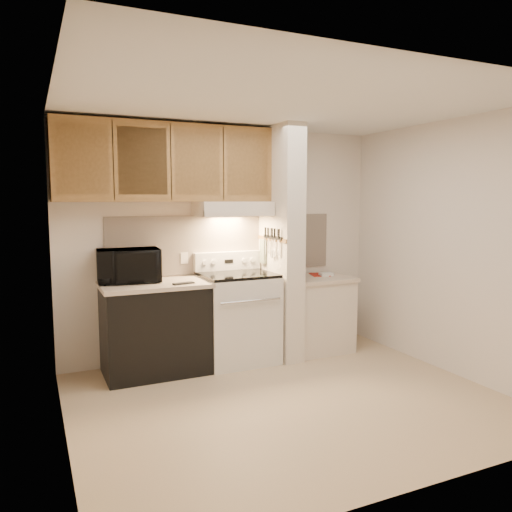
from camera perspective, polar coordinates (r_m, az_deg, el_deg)
floor at (r=4.49m, az=3.77°, el=-16.08°), size 3.60×3.60×0.00m
ceiling at (r=4.22m, az=4.03°, el=17.08°), size 3.60×3.60×0.00m
wall_back at (r=5.53m, az=-3.52°, el=1.58°), size 3.60×2.50×0.02m
wall_left at (r=3.68m, az=-21.59°, el=-1.36°), size 0.02×3.00×2.50m
wall_right at (r=5.27m, az=21.38°, el=0.89°), size 0.02×3.00×2.50m
backsplash at (r=5.52m, az=-3.47°, el=1.41°), size 2.60×0.02×0.63m
range_body at (r=5.34m, az=-2.12°, el=-7.18°), size 0.76×0.65×0.92m
oven_window at (r=5.05m, az=-0.74°, el=-7.52°), size 0.50×0.01×0.30m
oven_handle at (r=4.97m, az=-0.56°, el=-5.16°), size 0.65×0.02×0.02m
cooktop at (r=5.25m, az=-2.14°, el=-2.14°), size 0.74×0.64×0.03m
range_backguard at (r=5.50m, az=-3.28°, el=-0.55°), size 0.76×0.08×0.20m
range_display at (r=5.46m, az=-3.12°, el=-0.60°), size 0.10×0.01×0.04m
range_knob_left_outer at (r=5.36m, az=-5.89°, el=-0.75°), size 0.05×0.02×0.05m
range_knob_left_inner at (r=5.39m, az=-4.89°, el=-0.70°), size 0.05×0.02×0.05m
range_knob_right_inner at (r=5.52m, az=-1.37°, el=-0.51°), size 0.05×0.02×0.05m
range_knob_right_outer at (r=5.56m, az=-0.42°, el=-0.45°), size 0.05×0.02×0.05m
dishwasher_front at (r=5.10m, az=-11.44°, el=-8.27°), size 1.00×0.63×0.87m
left_countertop at (r=5.00m, az=-11.55°, el=-3.22°), size 1.04×0.67×0.04m
spoon_rest at (r=4.87m, az=-8.27°, el=-3.11°), size 0.22×0.11×0.01m
teal_jar at (r=5.20m, az=-12.52°, el=-2.11°), size 0.11×0.11×0.10m
outlet at (r=5.37m, az=-8.19°, el=-0.23°), size 0.08×0.01×0.12m
microwave at (r=5.07m, az=-14.38°, el=-1.06°), size 0.63×0.45×0.33m
partition_pillar at (r=5.42m, az=2.85°, el=1.48°), size 0.22×0.70×2.50m
pillar_trim at (r=5.37m, az=1.76°, el=1.97°), size 0.01×0.70×0.04m
knife_strip at (r=5.32m, az=1.94°, el=2.14°), size 0.02×0.42×0.04m
knife_blade_a at (r=5.18m, az=2.58°, el=0.91°), size 0.01×0.03×0.16m
knife_handle_a at (r=5.16m, az=2.63°, el=2.56°), size 0.02×0.02×0.10m
knife_blade_b at (r=5.26m, az=2.13°, el=0.89°), size 0.01×0.04×0.18m
knife_handle_b at (r=5.25m, az=2.14°, el=2.63°), size 0.02×0.02×0.10m
knife_blade_c at (r=5.31m, az=1.88°, el=0.84°), size 0.01×0.04×0.20m
knife_handle_c at (r=5.31m, az=1.84°, el=2.67°), size 0.02×0.02×0.10m
knife_blade_d at (r=5.39m, az=1.48°, el=1.13°), size 0.01×0.04×0.16m
knife_handle_d at (r=5.39m, az=1.39°, el=2.74°), size 0.02×0.02×0.10m
knife_blade_e at (r=5.48m, az=1.01°, el=1.12°), size 0.01×0.04×0.18m
knife_handle_e at (r=5.45m, az=1.08°, el=2.78°), size 0.02×0.02×0.10m
oven_mitt at (r=5.53m, az=0.82°, el=0.55°), size 0.03×0.11×0.26m
right_cab_base at (r=5.78m, az=6.89°, el=-6.73°), size 0.70×0.60×0.81m
right_countertop at (r=5.70m, az=6.94°, el=-2.57°), size 0.74×0.64×0.04m
red_folder at (r=5.83m, az=7.27°, el=-2.13°), size 0.27×0.31×0.01m
white_box at (r=5.76m, az=8.04°, el=-2.09°), size 0.16×0.12×0.04m
range_hood at (r=5.31m, az=-2.69°, el=5.43°), size 0.78×0.44×0.15m
hood_lip at (r=5.12m, az=-1.81°, el=4.89°), size 0.78×0.04×0.06m
upper_cabinets at (r=5.15m, az=-10.17°, el=10.42°), size 2.18×0.33×0.77m
cab_door_a at (r=4.85m, az=-19.25°, el=10.41°), size 0.46×0.01×0.63m
cab_gap_a at (r=4.88m, az=-16.01°, el=10.50°), size 0.01×0.01×0.73m
cab_door_b at (r=4.93m, az=-12.82°, el=10.54°), size 0.46×0.01×0.63m
cab_gap_b at (r=4.99m, az=-9.71°, el=10.56°), size 0.01×0.01×0.73m
cab_door_c at (r=5.07m, az=-6.68°, el=10.54°), size 0.46×0.01×0.63m
cab_gap_c at (r=5.16m, az=-3.75°, el=10.50°), size 0.01×0.01×0.73m
cab_door_d at (r=5.26m, az=-0.93°, el=10.43°), size 0.46×0.01×0.63m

